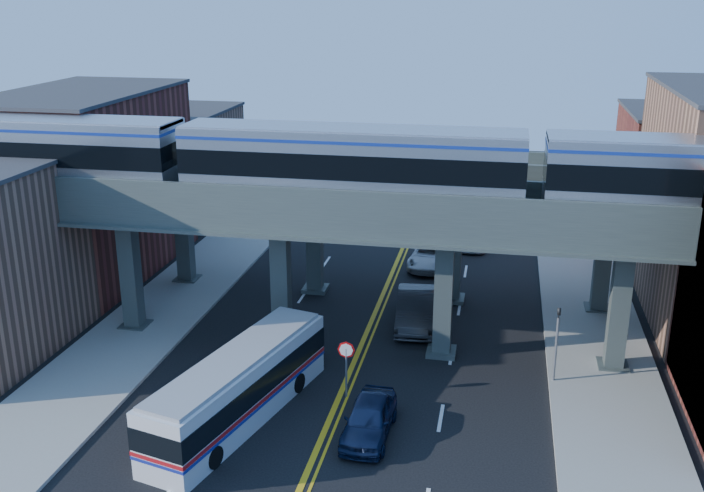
{
  "coord_description": "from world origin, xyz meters",
  "views": [
    {
      "loc": [
        6.39,
        -26.75,
        16.95
      ],
      "look_at": [
        -0.41,
        7.9,
        5.29
      ],
      "focal_mm": 40.0,
      "sensor_mm": 36.0,
      "label": 1
    }
  ],
  "objects_px": {
    "traffic_signal": "(557,337)",
    "car_lane_a": "(369,418)",
    "car_lane_c": "(430,256)",
    "car_lane_d": "(472,234)",
    "transit_train": "(351,162)",
    "transit_bus": "(239,388)",
    "car_lane_b": "(415,309)",
    "stop_sign": "(346,360)"
  },
  "relations": [
    {
      "from": "transit_train",
      "to": "car_lane_b",
      "type": "relative_size",
      "value": 8.87
    },
    {
      "from": "transit_train",
      "to": "car_lane_b",
      "type": "height_order",
      "value": "transit_train"
    },
    {
      "from": "transit_bus",
      "to": "car_lane_b",
      "type": "distance_m",
      "value": 12.37
    },
    {
      "from": "traffic_signal",
      "to": "transit_bus",
      "type": "xyz_separation_m",
      "value": [
        -12.86,
        -5.61,
        -0.89
      ]
    },
    {
      "from": "traffic_signal",
      "to": "car_lane_c",
      "type": "relative_size",
      "value": 0.81
    },
    {
      "from": "car_lane_b",
      "to": "car_lane_d",
      "type": "height_order",
      "value": "car_lane_b"
    },
    {
      "from": "transit_train",
      "to": "car_lane_a",
      "type": "relative_size",
      "value": 11.06
    },
    {
      "from": "car_lane_a",
      "to": "transit_bus",
      "type": "bearing_deg",
      "value": 178.83
    },
    {
      "from": "transit_train",
      "to": "car_lane_a",
      "type": "distance_m",
      "value": 11.85
    },
    {
      "from": "stop_sign",
      "to": "car_lane_c",
      "type": "xyz_separation_m",
      "value": [
        1.87,
        17.59,
        -1.06
      ]
    },
    {
      "from": "transit_bus",
      "to": "car_lane_b",
      "type": "relative_size",
      "value": 1.97
    },
    {
      "from": "stop_sign",
      "to": "traffic_signal",
      "type": "distance_m",
      "value": 9.41
    },
    {
      "from": "stop_sign",
      "to": "car_lane_b",
      "type": "distance_m",
      "value": 8.49
    },
    {
      "from": "transit_bus",
      "to": "traffic_signal",
      "type": "bearing_deg",
      "value": -52.13
    },
    {
      "from": "car_lane_c",
      "to": "car_lane_d",
      "type": "bearing_deg",
      "value": 67.86
    },
    {
      "from": "transit_bus",
      "to": "car_lane_a",
      "type": "relative_size",
      "value": 2.46
    },
    {
      "from": "car_lane_b",
      "to": "traffic_signal",
      "type": "bearing_deg",
      "value": -41.77
    },
    {
      "from": "transit_train",
      "to": "transit_bus",
      "type": "distance_m",
      "value": 11.44
    },
    {
      "from": "stop_sign",
      "to": "car_lane_c",
      "type": "height_order",
      "value": "stop_sign"
    },
    {
      "from": "traffic_signal",
      "to": "car_lane_a",
      "type": "distance_m",
      "value": 9.56
    },
    {
      "from": "transit_bus",
      "to": "car_lane_b",
      "type": "bearing_deg",
      "value": -14.72
    },
    {
      "from": "transit_bus",
      "to": "car_lane_c",
      "type": "bearing_deg",
      "value": -1.78
    },
    {
      "from": "traffic_signal",
      "to": "transit_bus",
      "type": "height_order",
      "value": "traffic_signal"
    },
    {
      "from": "traffic_signal",
      "to": "car_lane_a",
      "type": "height_order",
      "value": "traffic_signal"
    },
    {
      "from": "transit_bus",
      "to": "car_lane_b",
      "type": "xyz_separation_m",
      "value": [
        6.0,
        10.8,
        -0.5
      ]
    },
    {
      "from": "car_lane_a",
      "to": "car_lane_b",
      "type": "xyz_separation_m",
      "value": [
        0.54,
        11.05,
        0.16
      ]
    },
    {
      "from": "traffic_signal",
      "to": "car_lane_a",
      "type": "xyz_separation_m",
      "value": [
        -7.4,
        -5.85,
        -1.55
      ]
    },
    {
      "from": "traffic_signal",
      "to": "car_lane_b",
      "type": "distance_m",
      "value": 8.72
    },
    {
      "from": "stop_sign",
      "to": "car_lane_d",
      "type": "distance_m",
      "value": 23.03
    },
    {
      "from": "car_lane_d",
      "to": "traffic_signal",
      "type": "bearing_deg",
      "value": -75.87
    },
    {
      "from": "car_lane_a",
      "to": "stop_sign",
      "type": "bearing_deg",
      "value": 119.15
    },
    {
      "from": "car_lane_b",
      "to": "car_lane_a",
      "type": "bearing_deg",
      "value": -97.43
    },
    {
      "from": "transit_train",
      "to": "car_lane_d",
      "type": "relative_size",
      "value": 9.48
    },
    {
      "from": "traffic_signal",
      "to": "car_lane_d",
      "type": "relative_size",
      "value": 0.79
    },
    {
      "from": "car_lane_c",
      "to": "transit_train",
      "type": "bearing_deg",
      "value": -98.1
    },
    {
      "from": "car_lane_a",
      "to": "car_lane_b",
      "type": "bearing_deg",
      "value": 88.63
    },
    {
      "from": "car_lane_c",
      "to": "car_lane_d",
      "type": "relative_size",
      "value": 0.98
    },
    {
      "from": "stop_sign",
      "to": "car_lane_b",
      "type": "xyz_separation_m",
      "value": [
        2.04,
        8.2,
        -0.85
      ]
    },
    {
      "from": "transit_train",
      "to": "car_lane_c",
      "type": "distance_m",
      "value": 15.49
    },
    {
      "from": "traffic_signal",
      "to": "car_lane_c",
      "type": "height_order",
      "value": "traffic_signal"
    },
    {
      "from": "transit_train",
      "to": "car_lane_c",
      "type": "bearing_deg",
      "value": 78.22
    },
    {
      "from": "car_lane_c",
      "to": "stop_sign",
      "type": "bearing_deg",
      "value": -92.39
    }
  ]
}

